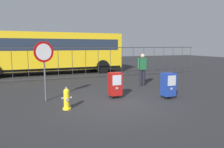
{
  "coord_description": "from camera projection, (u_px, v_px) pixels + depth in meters",
  "views": [
    {
      "loc": [
        -2.8,
        -6.63,
        2.07
      ],
      "look_at": [
        0.3,
        1.2,
        0.9
      ],
      "focal_mm": 32.59,
      "sensor_mm": 36.0,
      "label": 1
    }
  ],
  "objects": [
    {
      "name": "fence_barrier",
      "position": [
        79.0,
        62.0,
        12.93
      ],
      "size": [
        18.03,
        0.04,
        2.0
      ],
      "color": "#2D2D33",
      "rests_on": "ground_plane"
    },
    {
      "name": "pedestrian",
      "position": [
        142.0,
        68.0,
        10.52
      ],
      "size": [
        0.55,
        0.22,
        1.67
      ],
      "color": "black",
      "rests_on": "ground_plane"
    },
    {
      "name": "newspaper_box_primary",
      "position": [
        168.0,
        84.0,
        7.98
      ],
      "size": [
        0.48,
        0.42,
        1.02
      ],
      "color": "black",
      "rests_on": "ground_plane"
    },
    {
      "name": "bus_near",
      "position": [
        50.0,
        51.0,
        15.05
      ],
      "size": [
        10.54,
        2.92,
        3.0
      ],
      "rotation": [
        0.0,
        0.0,
        0.02
      ],
      "color": "gold",
      "rests_on": "ground_plane"
    },
    {
      "name": "fire_hydrant",
      "position": [
        67.0,
        99.0,
        6.63
      ],
      "size": [
        0.33,
        0.32,
        0.75
      ],
      "color": "yellow",
      "rests_on": "ground_plane"
    },
    {
      "name": "ground_plane",
      "position": [
        116.0,
        103.0,
        7.41
      ],
      "size": [
        60.0,
        60.0,
        0.0
      ],
      "primitive_type": "plane",
      "color": "#262628"
    },
    {
      "name": "newspaper_box_secondary",
      "position": [
        115.0,
        84.0,
        8.07
      ],
      "size": [
        0.48,
        0.42,
        1.02
      ],
      "color": "black",
      "rests_on": "ground_plane"
    },
    {
      "name": "stop_sign",
      "position": [
        44.0,
        59.0,
        7.46
      ],
      "size": [
        0.71,
        0.31,
        2.23
      ],
      "color": "#4C4F54",
      "rests_on": "ground_plane"
    }
  ]
}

